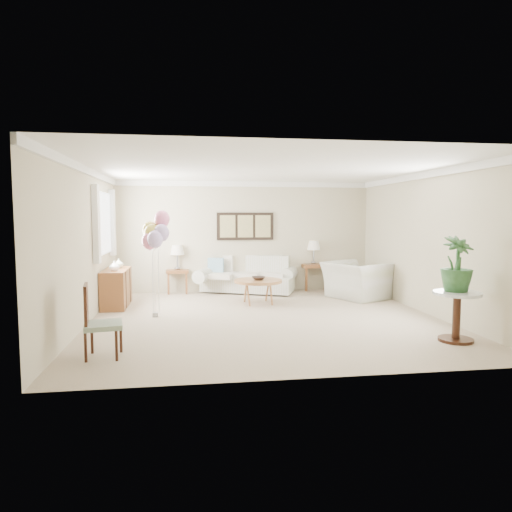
{
  "coord_description": "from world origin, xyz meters",
  "views": [
    {
      "loc": [
        -1.29,
        -7.76,
        1.79
      ],
      "look_at": [
        -0.08,
        0.6,
        1.05
      ],
      "focal_mm": 32.0,
      "sensor_mm": 36.0,
      "label": 1
    }
  ],
  "objects_px": {
    "accent_chair": "(98,320)",
    "balloon_cluster": "(155,233)",
    "coffee_table": "(258,282)",
    "armchair": "(356,280)",
    "sofa": "(248,278)"
  },
  "relations": [
    {
      "from": "accent_chair",
      "to": "balloon_cluster",
      "type": "height_order",
      "value": "balloon_cluster"
    },
    {
      "from": "sofa",
      "to": "balloon_cluster",
      "type": "distance_m",
      "value": 3.33
    },
    {
      "from": "coffee_table",
      "to": "armchair",
      "type": "bearing_deg",
      "value": 8.19
    },
    {
      "from": "armchair",
      "to": "coffee_table",
      "type": "bearing_deg",
      "value": 72.85
    },
    {
      "from": "coffee_table",
      "to": "armchair",
      "type": "xyz_separation_m",
      "value": [
        2.2,
        0.32,
        -0.06
      ]
    },
    {
      "from": "balloon_cluster",
      "to": "sofa",
      "type": "bearing_deg",
      "value": 51.44
    },
    {
      "from": "armchair",
      "to": "accent_chair",
      "type": "bearing_deg",
      "value": 101.53
    },
    {
      "from": "accent_chair",
      "to": "balloon_cluster",
      "type": "bearing_deg",
      "value": 76.13
    },
    {
      "from": "accent_chair",
      "to": "armchair",
      "type": "bearing_deg",
      "value": 36.87
    },
    {
      "from": "coffee_table",
      "to": "balloon_cluster",
      "type": "height_order",
      "value": "balloon_cluster"
    },
    {
      "from": "armchair",
      "to": "sofa",
      "type": "bearing_deg",
      "value": 36.91
    },
    {
      "from": "coffee_table",
      "to": "balloon_cluster",
      "type": "distance_m",
      "value": 2.43
    },
    {
      "from": "sofa",
      "to": "accent_chair",
      "type": "height_order",
      "value": "accent_chair"
    },
    {
      "from": "coffee_table",
      "to": "sofa",
      "type": "bearing_deg",
      "value": 90.96
    },
    {
      "from": "coffee_table",
      "to": "accent_chair",
      "type": "distance_m",
      "value": 4.11
    }
  ]
}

